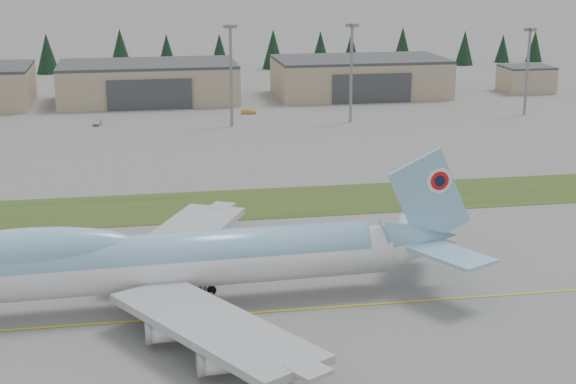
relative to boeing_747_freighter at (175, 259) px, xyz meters
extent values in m
plane|color=slate|center=(15.50, -3.81, -5.83)|extent=(7000.00, 7000.00, 0.00)
cube|color=#2F491A|center=(15.50, 41.19, -5.83)|extent=(400.00, 18.00, 0.08)
cube|color=gold|center=(15.50, -3.81, -5.83)|extent=(400.00, 0.40, 0.02)
cylinder|color=white|center=(0.67, 0.03, -0.57)|extent=(50.98, 8.08, 5.89)
cylinder|color=#84B7D9|center=(-0.24, -0.01, 0.52)|extent=(47.34, 7.47, 5.44)
ellipsoid|color=#84B7D9|center=(-16.54, -0.71, 2.24)|extent=(25.22, 6.08, 5.44)
cone|color=white|center=(30.56, 1.32, -0.57)|extent=(11.12, 6.24, 5.78)
cone|color=#84B7D9|center=(30.56, 1.32, 0.52)|extent=(10.19, 5.68, 5.26)
cube|color=#84B7D9|center=(31.47, 1.36, 5.59)|extent=(10.99, 1.02, 12.52)
cylinder|color=white|center=(32.54, 1.77, 7.77)|extent=(3.27, 0.32, 3.26)
cylinder|color=red|center=(32.53, 1.86, 7.77)|extent=(2.36, 0.28, 2.36)
cylinder|color=#0C1433|center=(32.53, 1.95, 7.77)|extent=(1.37, 0.24, 1.36)
cube|color=#84B7D9|center=(32.14, 6.83, -0.03)|extent=(8.85, 11.30, 0.42)
cube|color=#84B7D9|center=(32.61, -4.04, -0.03)|extent=(9.43, 11.36, 0.42)
cube|color=#A1A4A9|center=(1.83, 15.05, -2.20)|extent=(19.49, 28.26, 0.91)
cube|color=#A1A4A9|center=(3.12, -14.84, -2.20)|extent=(21.22, 27.81, 0.91)
cylinder|color=white|center=(-2.18, 11.25, -3.93)|extent=(4.81, 2.47, 2.27)
cylinder|color=white|center=(1.90, 19.87, -3.93)|extent=(4.81, 2.47, 2.27)
cylinder|color=white|center=(-1.20, -11.40, -3.93)|extent=(4.81, 2.47, 2.27)
cylinder|color=white|center=(3.60, -19.63, -3.93)|extent=(4.81, 2.47, 2.27)
cylinder|color=gray|center=(-0.81, 2.69, -4.65)|extent=(0.53, 0.53, 2.36)
cylinder|color=gray|center=(-0.57, -2.75, -4.65)|extent=(0.53, 0.53, 2.36)
cylinder|color=gray|center=(3.72, 2.88, -4.65)|extent=(0.53, 0.53, 2.36)
cylinder|color=gray|center=(3.95, -2.55, -4.65)|extent=(0.53, 0.53, 2.36)
cylinder|color=black|center=(-0.81, 2.69, -5.29)|extent=(1.11, 0.50, 1.09)
cylinder|color=black|center=(-0.57, -2.75, -5.29)|extent=(1.11, 0.50, 1.09)
cylinder|color=black|center=(3.72, 2.88, -5.29)|extent=(1.11, 0.50, 1.09)
cylinder|color=black|center=(3.95, -2.55, -5.29)|extent=(1.11, 0.50, 1.09)
cube|color=tan|center=(0.50, 146.19, -0.83)|extent=(48.00, 26.00, 10.00)
cube|color=#383A3D|center=(0.50, 146.19, 4.57)|extent=(48.00, 26.00, 0.80)
cube|color=#383A3D|center=(0.50, 132.89, -1.83)|extent=(22.08, 0.60, 8.00)
cube|color=tan|center=(60.50, 146.19, -0.83)|extent=(48.00, 26.00, 10.00)
cube|color=#383A3D|center=(60.50, 146.19, 4.57)|extent=(48.00, 26.00, 0.80)
cube|color=#383A3D|center=(60.50, 132.89, -1.83)|extent=(22.08, 0.60, 8.00)
cube|color=tan|center=(110.50, 144.19, -2.33)|extent=(14.00, 12.00, 7.00)
cube|color=#383A3D|center=(110.50, 144.19, 1.47)|extent=(14.00, 12.00, 0.60)
cylinder|color=gray|center=(19.10, 107.65, 5.70)|extent=(0.70, 0.70, 23.06)
cube|color=gray|center=(19.10, 107.65, 17.63)|extent=(3.20, 3.20, 0.80)
cylinder|color=gray|center=(48.16, 107.59, 5.62)|extent=(0.70, 0.70, 22.89)
cube|color=gray|center=(48.16, 107.59, 17.46)|extent=(3.20, 3.20, 0.80)
cylinder|color=gray|center=(94.23, 109.37, 4.69)|extent=(0.70, 0.70, 21.05)
cube|color=gray|center=(94.23, 109.37, 15.62)|extent=(3.20, 3.20, 0.80)
imported|color=silver|center=(-12.56, 114.41, -5.83)|extent=(2.38, 4.22, 1.35)
imported|color=#C18330|center=(25.16, 122.82, -5.83)|extent=(3.92, 1.77, 1.25)
imported|color=silver|center=(75.69, 135.73, -5.83)|extent=(1.50, 3.64, 1.05)
cone|color=black|center=(-31.50, 208.80, 0.94)|extent=(7.58, 7.58, 13.54)
cone|color=black|center=(-7.25, 209.43, 1.51)|extent=(8.22, 8.22, 14.68)
cone|color=black|center=(8.51, 211.61, 0.35)|extent=(6.92, 6.92, 12.36)
cone|color=black|center=(26.27, 205.58, 0.55)|extent=(7.15, 7.15, 12.76)
cone|color=black|center=(45.29, 207.80, 1.05)|extent=(7.71, 7.71, 13.76)
cone|color=black|center=(61.85, 206.31, 0.68)|extent=(7.29, 7.29, 13.02)
cone|color=black|center=(73.97, 210.35, 0.02)|extent=(6.55, 6.55, 11.70)
cone|color=black|center=(92.87, 209.76, 0.98)|extent=(7.63, 7.63, 13.63)
cone|color=black|center=(114.95, 205.74, 0.38)|extent=(6.95, 6.95, 12.42)
cone|color=black|center=(131.85, 210.94, -0.67)|extent=(5.78, 5.78, 10.33)
cone|color=black|center=(144.38, 210.77, -0.10)|extent=(6.42, 6.42, 11.46)
camera|label=1|loc=(-3.97, -98.23, 35.31)|focal=55.00mm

